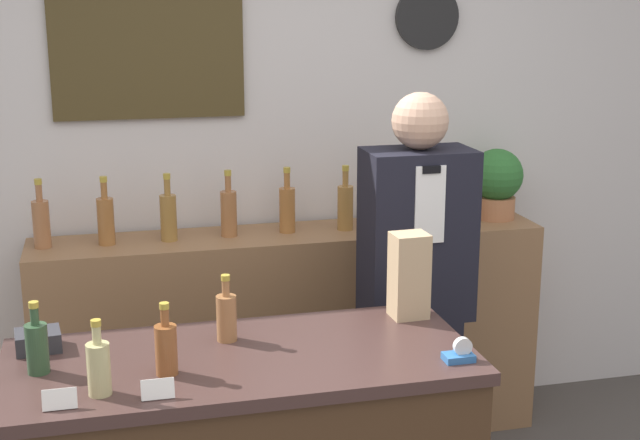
{
  "coord_description": "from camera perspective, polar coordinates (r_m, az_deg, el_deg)",
  "views": [
    {
      "loc": [
        -0.73,
        -1.96,
        2.01
      ],
      "look_at": [
        0.04,
        1.15,
        1.19
      ],
      "focal_mm": 50.0,
      "sensor_mm": 36.0,
      "label": 1
    }
  ],
  "objects": [
    {
      "name": "tape_dispenser",
      "position": [
        2.72,
        8.94,
        -8.44
      ],
      "size": [
        0.09,
        0.06,
        0.07
      ],
      "color": "#2D66A8",
      "rests_on": "display_counter"
    },
    {
      "name": "shelf_bottle_4",
      "position": [
        3.91,
        -2.11,
        0.78
      ],
      "size": [
        0.07,
        0.07,
        0.29
      ],
      "color": "#A36833",
      "rests_on": "back_shelf"
    },
    {
      "name": "back_wall",
      "position": [
        4.07,
        -3.44,
        5.08
      ],
      "size": [
        5.2,
        0.09,
        2.7
      ],
      "color": "silver",
      "rests_on": "ground_plane"
    },
    {
      "name": "shelf_bottle_0",
      "position": [
        3.84,
        -17.41,
        -0.13
      ],
      "size": [
        0.07,
        0.07,
        0.29
      ],
      "color": "#A0663F",
      "rests_on": "back_shelf"
    },
    {
      "name": "counter_bottle_1",
      "position": [
        2.52,
        -13.98,
        -9.1
      ],
      "size": [
        0.06,
        0.06,
        0.22
      ],
      "color": "tan",
      "rests_on": "display_counter"
    },
    {
      "name": "price_card_right",
      "position": [
        2.49,
        -10.35,
        -10.6
      ],
      "size": [
        0.09,
        0.02,
        0.06
      ],
      "color": "white",
      "rests_on": "display_counter"
    },
    {
      "name": "shelf_bottle_2",
      "position": [
        3.83,
        -9.68,
        0.28
      ],
      "size": [
        0.07,
        0.07,
        0.29
      ],
      "color": "olive",
      "rests_on": "back_shelf"
    },
    {
      "name": "counter_bottle_0",
      "position": [
        2.71,
        -17.66,
        -7.71
      ],
      "size": [
        0.06,
        0.06,
        0.22
      ],
      "color": "#2C492D",
      "rests_on": "display_counter"
    },
    {
      "name": "back_shelf",
      "position": [
        4.08,
        -1.83,
        -7.51
      ],
      "size": [
        2.25,
        0.38,
        0.99
      ],
      "color": "#8E6642",
      "rests_on": "ground_plane"
    },
    {
      "name": "counter_bottle_2",
      "position": [
        2.61,
        -9.82,
        -8.05
      ],
      "size": [
        0.06,
        0.06,
        0.22
      ],
      "color": "brown",
      "rests_on": "display_counter"
    },
    {
      "name": "potted_plant",
      "position": [
        4.22,
        11.23,
        2.46
      ],
      "size": [
        0.24,
        0.24,
        0.33
      ],
      "color": "#B27047",
      "rests_on": "back_shelf"
    },
    {
      "name": "shelf_bottle_6",
      "position": [
        4.05,
        5.08,
        1.19
      ],
      "size": [
        0.07,
        0.07,
        0.29
      ],
      "color": "#A06433",
      "rests_on": "back_shelf"
    },
    {
      "name": "shelf_bottle_7",
      "position": [
        4.12,
        8.6,
        1.31
      ],
      "size": [
        0.07,
        0.07,
        0.29
      ],
      "color": "#A2633E",
      "rests_on": "back_shelf"
    },
    {
      "name": "counter_bottle_3",
      "position": [
        2.83,
        -6.01,
        -6.13
      ],
      "size": [
        0.06,
        0.06,
        0.22
      ],
      "color": "#9C673D",
      "rests_on": "display_counter"
    },
    {
      "name": "gift_box",
      "position": [
        2.89,
        -17.6,
        -7.36
      ],
      "size": [
        0.15,
        0.13,
        0.06
      ],
      "color": "#2D2D33",
      "rests_on": "display_counter"
    },
    {
      "name": "shopkeeper",
      "position": [
        3.56,
        6.11,
        -5.24
      ],
      "size": [
        0.42,
        0.26,
        1.65
      ],
      "color": "black",
      "rests_on": "ground_plane"
    },
    {
      "name": "shelf_bottle_3",
      "position": [
        3.86,
        -5.86,
        0.54
      ],
      "size": [
        0.07,
        0.07,
        0.29
      ],
      "color": "#9F653A",
      "rests_on": "back_shelf"
    },
    {
      "name": "price_card_left",
      "position": [
        2.49,
        -16.33,
        -10.95
      ],
      "size": [
        0.09,
        0.02,
        0.06
      ],
      "color": "white",
      "rests_on": "display_counter"
    },
    {
      "name": "shelf_bottle_1",
      "position": [
        3.82,
        -13.55,
        0.05
      ],
      "size": [
        0.07,
        0.07,
        0.29
      ],
      "color": "#9C6332",
      "rests_on": "back_shelf"
    },
    {
      "name": "shelf_bottle_5",
      "position": [
        3.95,
        1.63,
        0.92
      ],
      "size": [
        0.07,
        0.07,
        0.29
      ],
      "color": "olive",
      "rests_on": "back_shelf"
    },
    {
      "name": "paper_bag",
      "position": [
        3.01,
        5.72,
        -3.55
      ],
      "size": [
        0.12,
        0.11,
        0.29
      ],
      "color": "tan",
      "rests_on": "display_counter"
    }
  ]
}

